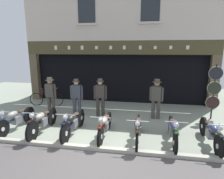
{
  "coord_description": "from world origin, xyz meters",
  "views": [
    {
      "loc": [
        1.38,
        -4.71,
        2.83
      ],
      "look_at": [
        0.11,
        2.68,
        1.24
      ],
      "focal_mm": 30.03,
      "sensor_mm": 36.0,
      "label": 1
    }
  ],
  "objects": [
    {
      "name": "salesman_right",
      "position": [
        -0.42,
        2.82,
        0.92
      ],
      "size": [
        0.56,
        0.33,
        1.66
      ],
      "rotation": [
        0.0,
        0.0,
        3.24
      ],
      "color": "#38332D",
      "rests_on": "ground"
    },
    {
      "name": "motorcycle_right",
      "position": [
        2.32,
        0.89,
        0.43
      ],
      "size": [
        0.62,
        1.95,
        0.92
      ],
      "rotation": [
        0.0,
        0.0,
        3.11
      ],
      "color": "black",
      "rests_on": "ground"
    },
    {
      "name": "motorcycle_far_right",
      "position": [
        3.42,
        0.93,
        0.42
      ],
      "size": [
        0.62,
        1.99,
        0.91
      ],
      "rotation": [
        0.0,
        0.0,
        3.14
      ],
      "color": "black",
      "rests_on": "ground"
    },
    {
      "name": "shopkeeper_center",
      "position": [
        -1.45,
        2.78,
        0.9
      ],
      "size": [
        0.56,
        0.33,
        1.63
      ],
      "rotation": [
        0.0,
        0.0,
        3.21
      ],
      "color": "#3D424C",
      "rests_on": "ground"
    },
    {
      "name": "assistant_far_right",
      "position": [
        1.92,
        2.96,
        0.94
      ],
      "size": [
        0.55,
        0.37,
        1.68
      ],
      "rotation": [
        0.0,
        0.0,
        2.93
      ],
      "color": "#47423D",
      "rests_on": "ground"
    },
    {
      "name": "motorcycle_left",
      "position": [
        -2.02,
        0.9,
        0.44
      ],
      "size": [
        0.62,
        2.06,
        0.94
      ],
      "rotation": [
        0.0,
        0.0,
        3.18
      ],
      "color": "black",
      "rests_on": "ground"
    },
    {
      "name": "salesman_left",
      "position": [
        -2.61,
        2.69,
        0.93
      ],
      "size": [
        0.55,
        0.35,
        1.68
      ],
      "rotation": [
        0.0,
        0.0,
        2.98
      ],
      "color": "#47423D",
      "rests_on": "ground"
    },
    {
      "name": "advert_board_near",
      "position": [
        -1.69,
        5.4,
        1.89
      ],
      "size": [
        0.68,
        0.03,
        1.01
      ],
      "color": "silver"
    },
    {
      "name": "advert_board_far",
      "position": [
        -2.85,
        5.4,
        1.94
      ],
      "size": [
        0.8,
        0.03,
        1.0
      ],
      "color": "beige"
    },
    {
      "name": "motorcycle_center",
      "position": [
        0.17,
        0.96,
        0.42
      ],
      "size": [
        0.62,
        1.97,
        0.9
      ],
      "rotation": [
        0.0,
        0.0,
        3.14
      ],
      "color": "black",
      "rests_on": "ground"
    },
    {
      "name": "leaning_bicycle",
      "position": [
        -3.56,
        3.96,
        0.37
      ],
      "size": [
        1.74,
        0.5,
        0.93
      ],
      "rotation": [
        0.0,
        0.0,
        -1.42
      ],
      "color": "black",
      "rests_on": "ground"
    },
    {
      "name": "shop_facade",
      "position": [
        -0.0,
        7.0,
        1.75
      ],
      "size": [
        10.35,
        4.42,
        6.52
      ],
      "color": "black",
      "rests_on": "ground"
    },
    {
      "name": "ground",
      "position": [
        0.0,
        -0.98,
        -0.04
      ],
      "size": [
        22.05,
        22.0,
        0.18
      ],
      "color": "gray"
    },
    {
      "name": "tyre_sign_pole",
      "position": [
        4.21,
        3.32,
        1.29
      ],
      "size": [
        0.55,
        0.06,
        2.29
      ],
      "color": "#232328",
      "rests_on": "ground"
    },
    {
      "name": "motorcycle_center_right",
      "position": [
        1.25,
        0.85,
        0.42
      ],
      "size": [
        0.62,
        1.96,
        0.9
      ],
      "rotation": [
        0.0,
        0.0,
        3.14
      ],
      "color": "black",
      "rests_on": "ground"
    },
    {
      "name": "motorcycle_far_left",
      "position": [
        -3.09,
        0.97,
        0.42
      ],
      "size": [
        0.62,
        2.04,
        0.91
      ],
      "rotation": [
        0.0,
        0.0,
        3.11
      ],
      "color": "black",
      "rests_on": "ground"
    },
    {
      "name": "motorcycle_center_left",
      "position": [
        -0.92,
        0.95,
        0.43
      ],
      "size": [
        0.62,
        2.05,
        0.93
      ],
      "rotation": [
        0.0,
        0.0,
        3.13
      ],
      "color": "black",
      "rests_on": "ground"
    }
  ]
}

